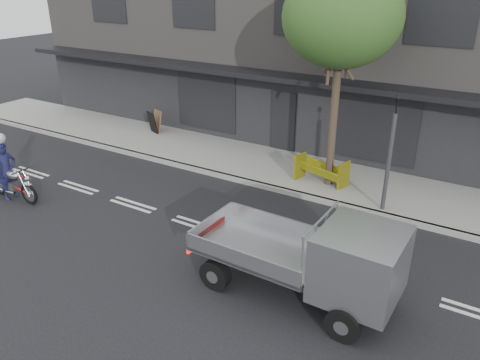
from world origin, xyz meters
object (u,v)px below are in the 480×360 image
Objects in this scene: rider at (7,171)px; flatbed_ute at (340,261)px; street_tree at (342,17)px; traffic_light_pole at (389,161)px; sandwich_board at (152,123)px; motorcycle at (12,182)px; construction_barrier at (319,172)px.

flatbed_ute reaches higher than rider.
traffic_light_pole is at bearing -23.03° from street_tree.
rider is 0.40× the size of flatbed_ute.
rider is 1.94× the size of sandwich_board.
motorcycle is 1.16× the size of rider.
rider is at bearing -145.50° from construction_barrier.
street_tree reaches higher than flatbed_ute.
street_tree reaches higher than traffic_light_pole.
motorcycle is at bearing -91.90° from rider.
rider is 6.80m from sandwich_board.
traffic_light_pole reaches higher than motorcycle.
construction_barrier is (-0.23, -0.31, -4.67)m from street_tree.
rider is at bearing -67.35° from sandwich_board.
motorcycle is 0.47× the size of flatbed_ute.
flatbed_ute is at bearing -63.91° from construction_barrier.
flatbed_ute is 5.85m from construction_barrier.
sandwich_board reaches higher than motorcycle.
sandwich_board is (-0.12, 6.79, -0.29)m from rider.
rider reaches higher than construction_barrier.
motorcycle is (-10.02, -4.91, -1.10)m from traffic_light_pole.
sandwich_board is at bearing 169.64° from traffic_light_pole.
traffic_light_pole is 2.17× the size of construction_barrier.
flatbed_ute is at bearing -90.70° from rider.
traffic_light_pole is at bearing 95.44° from flatbed_ute.
traffic_light_pole is 1.68× the size of motorcycle.
construction_barrier is at bearing -57.41° from rider.
traffic_light_pole is at bearing 24.22° from motorcycle.
traffic_light_pole is 0.79× the size of flatbed_ute.
street_tree reaches higher than motorcycle.
rider is 9.63m from construction_barrier.
sandwich_board is at bearing 149.69° from flatbed_ute.
traffic_light_pole is 2.53m from construction_barrier.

